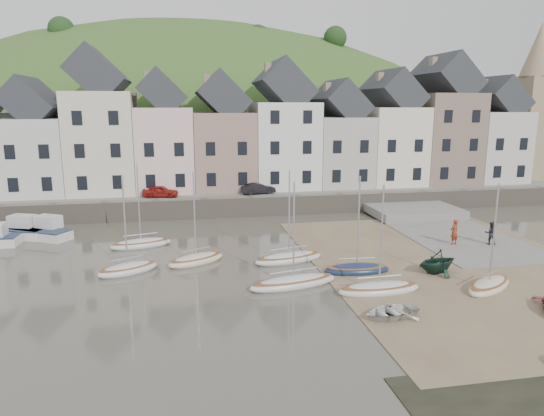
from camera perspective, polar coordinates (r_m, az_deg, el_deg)
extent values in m
plane|color=#474238|center=(30.38, 2.09, -7.85)|extent=(160.00, 160.00, 0.00)
cube|color=#395722|center=(60.98, -4.48, 2.87)|extent=(90.00, 30.00, 1.50)
cube|color=slate|center=(49.58, -3.07, 1.75)|extent=(70.00, 7.00, 0.10)
cube|color=slate|center=(46.29, -2.49, 0.21)|extent=(70.00, 1.20, 1.80)
cube|color=brown|center=(34.38, 20.39, -6.19)|extent=(18.00, 26.00, 0.06)
cube|color=slate|center=(42.97, 19.57, -2.55)|extent=(8.00, 18.00, 0.12)
ellipsoid|color=#395722|center=(92.34, -9.27, -6.10)|extent=(134.40, 84.00, 84.00)
cylinder|color=#382619|center=(77.89, -23.13, 16.67)|extent=(0.50, 0.50, 3.00)
sphere|color=#213D19|center=(78.18, -23.28, 18.49)|extent=(3.60, 3.60, 3.60)
cylinder|color=#382619|center=(80.29, -12.25, 17.15)|extent=(0.50, 0.50, 3.00)
sphere|color=#213D19|center=(80.57, -12.33, 18.92)|extent=(3.60, 3.60, 3.60)
cylinder|color=#382619|center=(79.25, -1.63, 17.48)|extent=(0.50, 0.50, 3.00)
sphere|color=#213D19|center=(79.53, -1.64, 19.27)|extent=(3.60, 3.60, 3.60)
cylinder|color=#382619|center=(81.02, 7.30, 17.27)|extent=(0.50, 0.50, 3.00)
sphere|color=#213D19|center=(81.30, 7.35, 19.02)|extent=(3.60, 3.60, 3.60)
cube|color=beige|center=(53.92, -25.37, 5.41)|extent=(5.80, 8.00, 7.50)
cube|color=gray|center=(54.10, -27.53, 12.34)|extent=(0.60, 0.90, 1.40)
cube|color=beige|center=(52.59, -18.96, 7.15)|extent=(6.40, 8.00, 10.00)
cube|color=gray|center=(52.90, -21.37, 15.95)|extent=(0.60, 0.90, 1.40)
cube|color=beige|center=(52.12, -12.28, 6.65)|extent=(5.60, 8.00, 8.50)
cube|color=gray|center=(52.05, -14.22, 14.36)|extent=(0.60, 0.90, 1.40)
cube|color=#8D6F61|center=(52.30, -5.70, 6.60)|extent=(6.20, 8.00, 8.00)
cube|color=gray|center=(52.03, -7.62, 14.39)|extent=(0.60, 0.90, 1.40)
cube|color=silver|center=(53.19, 1.28, 7.29)|extent=(6.60, 8.00, 9.00)
cube|color=gray|center=(52.83, -0.50, 15.75)|extent=(0.60, 0.90, 1.40)
cube|color=#A9A59A|center=(54.87, 7.72, 6.54)|extent=(5.80, 8.00, 7.50)
cube|color=gray|center=(54.24, 6.43, 13.57)|extent=(0.60, 0.90, 1.40)
cube|color=beige|center=(56.97, 13.48, 7.02)|extent=(6.00, 8.00, 8.50)
cube|color=gray|center=(56.27, 12.40, 14.43)|extent=(0.60, 0.90, 1.40)
cube|color=#766355|center=(59.72, 19.05, 7.63)|extent=(6.40, 8.00, 10.00)
cube|color=gray|center=(59.00, 18.20, 15.65)|extent=(0.60, 0.90, 1.40)
cube|color=#BDB7AF|center=(63.03, 23.90, 6.54)|extent=(5.80, 8.00, 8.00)
cube|color=gray|center=(62.09, 23.31, 12.94)|extent=(0.60, 0.90, 1.40)
cube|color=#997F60|center=(66.11, 27.95, 8.13)|extent=(3.50, 3.50, 12.00)
cone|color=#997F60|center=(66.35, 28.73, 15.88)|extent=(4.00, 4.00, 6.00)
ellipsoid|color=silver|center=(37.49, -14.97, -4.09)|extent=(4.70, 2.57, 0.84)
ellipsoid|color=brown|center=(37.43, -14.99, -3.77)|extent=(4.32, 2.34, 0.20)
cylinder|color=#B2B5B7|center=(36.78, -15.23, 0.56)|extent=(0.10, 0.10, 5.60)
cylinder|color=#B2B5B7|center=(37.30, -15.03, -2.98)|extent=(2.40, 0.69, 0.08)
ellipsoid|color=silver|center=(32.06, -16.39, -6.90)|extent=(4.10, 3.06, 0.84)
ellipsoid|color=brown|center=(31.99, -16.42, -6.52)|extent=(3.76, 2.80, 0.20)
cylinder|color=#B2B5B7|center=(31.23, -16.72, -1.50)|extent=(0.10, 0.10, 5.60)
cylinder|color=#B2B5B7|center=(31.83, -16.47, -5.62)|extent=(1.92, 1.02, 0.08)
ellipsoid|color=beige|center=(32.96, -8.82, -6.02)|extent=(4.25, 3.21, 0.84)
ellipsoid|color=brown|center=(32.90, -8.83, -5.66)|extent=(3.90, 2.93, 0.20)
cylinder|color=#B2B5B7|center=(32.15, -8.99, -0.76)|extent=(0.10, 0.10, 5.60)
cylinder|color=#B2B5B7|center=(32.74, -8.86, -4.77)|extent=(1.99, 1.11, 0.08)
ellipsoid|color=silver|center=(32.91, 1.97, -5.91)|extent=(5.10, 2.58, 0.84)
ellipsoid|color=brown|center=(32.85, 1.98, -5.55)|extent=(4.68, 2.35, 0.20)
cylinder|color=#B2B5B7|center=(32.10, 2.01, -0.64)|extent=(0.10, 0.10, 5.60)
cylinder|color=#B2B5B7|center=(32.69, 1.98, -4.66)|extent=(2.63, 0.69, 0.08)
ellipsoid|color=silver|center=(28.61, 2.49, -8.71)|extent=(5.59, 2.58, 0.84)
ellipsoid|color=brown|center=(28.53, 2.50, -8.29)|extent=(5.14, 2.35, 0.20)
cylinder|color=#B2B5B7|center=(27.67, 2.55, -2.69)|extent=(0.10, 0.10, 5.60)
cylinder|color=#B2B5B7|center=(28.35, 2.51, -7.29)|extent=(2.92, 0.69, 0.08)
ellipsoid|color=#152443|center=(31.19, 9.81, -7.11)|extent=(4.22, 1.69, 0.84)
ellipsoid|color=brown|center=(31.12, 9.83, -6.72)|extent=(3.88, 1.54, 0.20)
cylinder|color=#B2B5B7|center=(30.33, 10.02, -1.56)|extent=(0.10, 0.10, 5.60)
cylinder|color=#B2B5B7|center=(30.95, 9.86, -5.79)|extent=(2.29, 0.19, 0.08)
ellipsoid|color=silver|center=(28.27, 12.32, -9.24)|extent=(4.83, 1.65, 0.84)
ellipsoid|color=brown|center=(28.19, 12.34, -8.82)|extent=(4.45, 1.50, 0.20)
cylinder|color=#B2B5B7|center=(27.32, 12.60, -3.16)|extent=(0.10, 0.10, 5.60)
cylinder|color=#B2B5B7|center=(28.01, 12.39, -7.80)|extent=(2.64, 0.16, 0.08)
ellipsoid|color=beige|center=(30.70, 23.91, -8.30)|extent=(4.24, 3.46, 0.84)
ellipsoid|color=brown|center=(30.63, 23.95, -7.91)|extent=(3.89, 3.17, 0.20)
cylinder|color=#B2B5B7|center=(29.83, 24.41, -2.68)|extent=(0.10, 0.10, 5.60)
cylinder|color=#B2B5B7|center=(30.46, 24.03, -6.97)|extent=(1.93, 1.27, 0.08)
cube|color=silver|center=(43.86, -27.99, -2.59)|extent=(5.76, 3.61, 0.70)
cube|color=#152443|center=(43.77, -28.03, -2.12)|extent=(5.68, 3.62, 0.08)
cube|color=silver|center=(43.73, -27.02, -1.39)|extent=(2.24, 1.83, 1.00)
cube|color=silver|center=(42.62, -25.49, -2.74)|extent=(5.51, 4.25, 0.70)
cube|color=#152443|center=(42.53, -25.54, -2.26)|extent=(5.45, 4.24, 0.08)
cube|color=silver|center=(42.65, -24.55, -1.47)|extent=(2.24, 2.01, 1.00)
imported|color=silver|center=(25.17, 13.62, -11.63)|extent=(3.15, 2.49, 0.59)
imported|color=#142E23|center=(32.15, 18.66, -5.86)|extent=(3.39, 3.13, 1.49)
imported|color=maroon|center=(38.66, 20.42, -2.63)|extent=(0.80, 0.65, 1.89)
imported|color=black|center=(39.76, 24.06, -2.67)|extent=(1.01, 0.90, 1.71)
imported|color=maroon|center=(48.13, -12.84, 1.91)|extent=(3.51, 1.79, 1.14)
imported|color=black|center=(48.66, -1.59, 2.29)|extent=(3.49, 1.78, 1.10)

